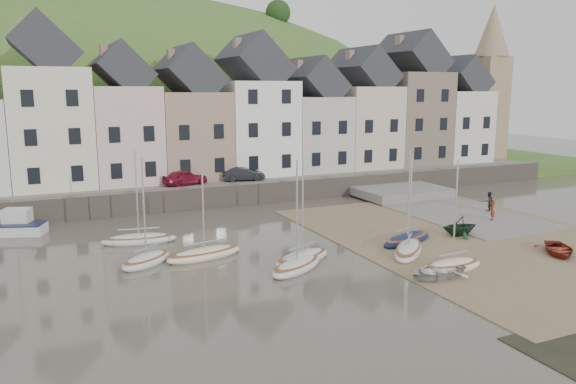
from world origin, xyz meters
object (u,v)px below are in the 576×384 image
rowboat_red (558,249)px  car_left (185,177)px  rowboat_green (460,226)px  sailboat_0 (139,239)px  person_red (492,210)px  rowboat_white (436,271)px  car_right (244,174)px  person_dark (489,201)px

rowboat_red → car_left: 29.51m
rowboat_red → car_left: bearing=159.6°
rowboat_green → car_left: car_left is taller
sailboat_0 → person_red: bearing=-11.2°
sailboat_0 → rowboat_white: (13.07, -13.41, 0.15)m
rowboat_green → car_right: car_right is taller
rowboat_green → person_dark: size_ratio=1.66×
person_dark → sailboat_0: bearing=-11.6°
rowboat_white → rowboat_red: bearing=86.1°
rowboat_white → rowboat_green: bearing=125.9°
person_red → rowboat_green: bearing=-20.4°
rowboat_green → car_right: size_ratio=0.69×
person_red → car_right: car_right is taller
person_dark → rowboat_white: bearing=31.2°
rowboat_white → person_red: person_red is taller
rowboat_red → person_dark: bearing=101.3°
rowboat_white → rowboat_green: 9.23m
sailboat_0 → person_red: 25.64m
sailboat_0 → person_red: (25.14, -4.99, 0.63)m
rowboat_white → person_dark: size_ratio=2.19×
rowboat_red → person_dark: (4.84, 10.72, 0.50)m
person_dark → car_right: (-15.94, 13.69, 1.32)m
car_left → rowboat_white: bearing=-177.0°
rowboat_white → person_dark: (14.18, 10.97, 0.48)m
rowboat_red → rowboat_green: bearing=148.0°
sailboat_0 → rowboat_green: size_ratio=2.45×
sailboat_0 → person_red: size_ratio=4.10×
car_left → car_right: (5.38, 0.00, -0.04)m
rowboat_white → rowboat_red: (9.33, 0.25, -0.02)m
sailboat_0 → person_red: sailboat_0 is taller
rowboat_red → car_right: (-11.09, 24.41, 1.83)m
rowboat_white → person_red: (12.07, 8.42, 0.48)m
car_left → rowboat_red: bearing=-159.1°
rowboat_white → car_right: car_right is taller
rowboat_green → car_left: (-14.06, 18.57, 1.52)m
person_red → person_dark: person_dark is taller
person_red → car_left: 25.19m
person_dark → rowboat_red: bearing=59.2°
rowboat_white → car_left: car_left is taller
car_right → rowboat_green: bearing=-143.3°
car_left → rowboat_green: bearing=-156.0°
person_red → person_dark: bearing=-174.2°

